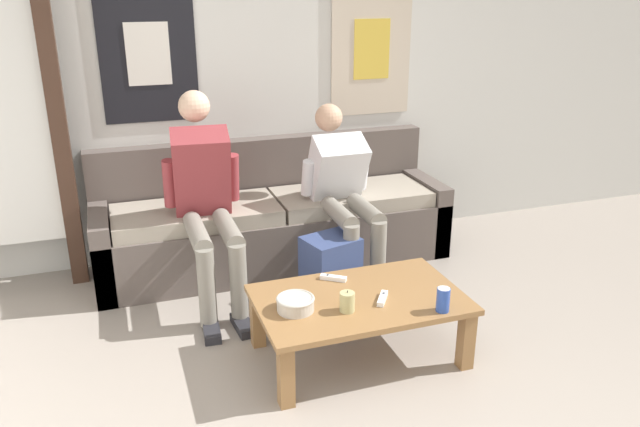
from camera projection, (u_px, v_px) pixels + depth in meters
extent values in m
cube|color=silver|center=(236.00, 73.00, 4.25)|extent=(10.00, 0.05, 2.55)
cube|color=black|center=(148.00, 54.00, 3.99)|extent=(0.61, 0.01, 0.88)
cube|color=silver|center=(148.00, 54.00, 3.99)|extent=(0.28, 0.01, 0.39)
cube|color=beige|center=(371.00, 49.00, 4.48)|extent=(0.61, 0.01, 0.94)
cube|color=gold|center=(372.00, 49.00, 4.47)|extent=(0.28, 0.01, 0.42)
cube|color=#382319|center=(59.00, 128.00, 3.79)|extent=(0.10, 0.10, 2.05)
cube|color=#564C47|center=(264.00, 194.00, 4.52)|extent=(2.40, 0.13, 0.83)
cube|color=#564C47|center=(277.00, 239.00, 4.29)|extent=(2.40, 0.55, 0.39)
cube|color=#564C47|center=(103.00, 253.00, 3.92)|extent=(0.12, 0.55, 0.51)
cube|color=#564C47|center=(426.00, 212.00, 4.62)|extent=(0.12, 0.55, 0.51)
cube|color=gray|center=(196.00, 215.00, 4.04)|extent=(1.06, 0.51, 0.10)
cube|color=gray|center=(351.00, 197.00, 4.37)|extent=(1.06, 0.51, 0.10)
cube|color=olive|center=(359.00, 299.00, 3.19)|extent=(1.06, 0.66, 0.03)
cube|color=olive|center=(258.00, 319.00, 3.35)|extent=(0.07, 0.07, 0.32)
cube|color=olive|center=(416.00, 292.00, 3.64)|extent=(0.07, 0.07, 0.32)
cube|color=olive|center=(286.00, 376.00, 2.87)|extent=(0.07, 0.07, 0.32)
cube|color=olive|center=(466.00, 340.00, 3.16)|extent=(0.07, 0.07, 0.32)
cylinder|color=gray|center=(198.00, 234.00, 3.60)|extent=(0.11, 0.47, 0.11)
cylinder|color=gray|center=(207.00, 288.00, 3.48)|extent=(0.10, 0.10, 0.47)
cube|color=#232328|center=(212.00, 330.00, 3.50)|extent=(0.11, 0.25, 0.05)
cylinder|color=gray|center=(228.00, 230.00, 3.66)|extent=(0.11, 0.47, 0.11)
cylinder|color=gray|center=(239.00, 283.00, 3.53)|extent=(0.10, 0.10, 0.47)
cube|color=#232328|center=(243.00, 325.00, 3.55)|extent=(0.11, 0.25, 0.05)
cube|color=maroon|center=(201.00, 174.00, 3.82)|extent=(0.37, 0.40, 0.59)
sphere|color=beige|center=(194.00, 106.00, 3.79)|extent=(0.19, 0.19, 0.19)
cylinder|color=maroon|center=(170.00, 183.00, 3.79)|extent=(0.08, 0.12, 0.31)
cylinder|color=maroon|center=(233.00, 177.00, 3.90)|extent=(0.08, 0.12, 0.31)
cylinder|color=gray|center=(340.00, 214.00, 3.90)|extent=(0.11, 0.41, 0.11)
cylinder|color=gray|center=(351.00, 261.00, 3.81)|extent=(0.10, 0.10, 0.47)
cube|color=#232328|center=(354.00, 300.00, 3.83)|extent=(0.11, 0.25, 0.05)
cylinder|color=gray|center=(366.00, 211.00, 3.96)|extent=(0.11, 0.41, 0.11)
cylinder|color=gray|center=(378.00, 257.00, 3.86)|extent=(0.10, 0.10, 0.47)
cube|color=#232328|center=(381.00, 296.00, 3.88)|extent=(0.11, 0.25, 0.05)
cube|color=silver|center=(336.00, 170.00, 4.13)|extent=(0.34, 0.39, 0.49)
sphere|color=tan|center=(329.00, 118.00, 4.16)|extent=(0.19, 0.19, 0.19)
cylinder|color=silver|center=(308.00, 178.00, 4.10)|extent=(0.08, 0.13, 0.26)
cylinder|color=silver|center=(362.00, 172.00, 4.22)|extent=(0.08, 0.13, 0.26)
cube|color=navy|center=(330.00, 269.00, 3.82)|extent=(0.36, 0.33, 0.41)
cube|color=navy|center=(341.00, 290.00, 3.77)|extent=(0.23, 0.14, 0.19)
cylinder|color=#B7B2A8|center=(295.00, 304.00, 3.05)|extent=(0.18, 0.18, 0.07)
torus|color=#B7B2A8|center=(295.00, 299.00, 3.04)|extent=(0.19, 0.19, 0.02)
cylinder|color=tan|center=(347.00, 302.00, 3.04)|extent=(0.07, 0.07, 0.10)
cylinder|color=black|center=(347.00, 292.00, 3.02)|extent=(0.00, 0.00, 0.01)
cylinder|color=#28479E|center=(443.00, 300.00, 3.03)|extent=(0.07, 0.07, 0.12)
cylinder|color=silver|center=(444.00, 288.00, 3.01)|extent=(0.06, 0.06, 0.00)
cube|color=white|center=(333.00, 278.00, 3.37)|extent=(0.14, 0.11, 0.02)
cylinder|color=#333842|center=(328.00, 275.00, 3.37)|extent=(0.01, 0.01, 0.00)
cube|color=white|center=(383.00, 298.00, 3.15)|extent=(0.11, 0.14, 0.02)
cylinder|color=#333842|center=(384.00, 293.00, 3.17)|extent=(0.01, 0.01, 0.00)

